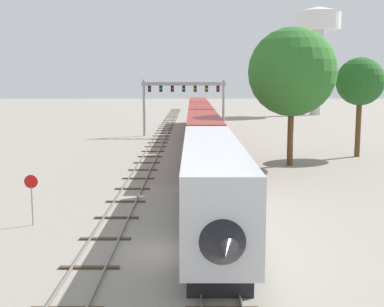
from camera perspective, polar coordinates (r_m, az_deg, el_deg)
ground_plane at (r=24.36m, az=-2.35°, el=-11.12°), size 400.00×400.00×0.00m
track_main at (r=83.35m, az=0.63°, el=2.76°), size 2.60×200.00×0.16m
track_near at (r=63.62m, az=-4.10°, el=1.02°), size 2.60×160.00×0.16m
passenger_train at (r=57.78m, az=0.95°, el=2.83°), size 3.04×81.97×4.80m
signal_gantry at (r=73.35m, az=-1.03°, el=6.67°), size 12.10×0.49×8.14m
water_tower at (r=122.88m, az=13.90°, el=13.44°), size 10.30×10.30×24.66m
stop_sign at (r=29.64m, az=-17.70°, el=-4.22°), size 0.76×0.08×2.88m
trackside_tree_left at (r=56.16m, az=18.31°, el=7.63°), size 5.00×5.00×10.44m
trackside_tree_mid at (r=48.70m, az=11.10°, el=8.98°), size 8.27×8.27×12.96m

